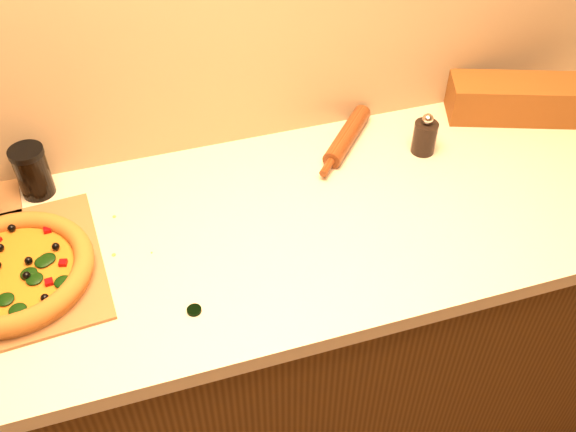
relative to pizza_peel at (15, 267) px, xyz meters
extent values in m
cube|color=#43280E|center=(0.54, -0.03, -0.47)|extent=(2.80, 0.65, 0.86)
cube|color=beige|center=(0.54, -0.03, -0.02)|extent=(2.84, 0.68, 0.04)
cube|color=brown|center=(0.00, -0.02, 0.00)|extent=(0.38, 0.42, 0.01)
cube|color=brown|center=(-0.02, 0.24, 0.00)|extent=(0.07, 0.16, 0.01)
cylinder|color=#BC6C2F|center=(0.00, -0.04, 0.01)|extent=(0.31, 0.31, 0.02)
cylinder|color=orange|center=(0.00, -0.04, 0.02)|extent=(0.26, 0.26, 0.01)
torus|color=brown|center=(0.00, -0.04, 0.03)|extent=(0.33, 0.33, 0.04)
ellipsoid|color=black|center=(0.05, -0.01, 0.03)|extent=(0.04, 0.04, 0.01)
cube|color=#8C0507|center=(0.02, -0.08, 0.03)|extent=(0.02, 0.02, 0.01)
cylinder|color=black|center=(0.34, -0.22, 0.00)|extent=(0.04, 0.04, 0.01)
cylinder|color=black|center=(1.00, 0.11, 0.04)|extent=(0.06, 0.06, 0.09)
sphere|color=silver|center=(1.00, 0.11, 0.10)|extent=(0.03, 0.03, 0.03)
cylinder|color=#552A0E|center=(0.83, 0.20, 0.02)|extent=(0.19, 0.20, 0.05)
cylinder|color=#552A0E|center=(0.93, 0.31, 0.02)|extent=(0.05, 0.05, 0.02)
cylinder|color=#552A0E|center=(0.74, 0.09, 0.02)|extent=(0.05, 0.05, 0.02)
cube|color=brown|center=(1.32, 0.18, 0.05)|extent=(0.40, 0.25, 0.11)
cylinder|color=black|center=(0.06, 0.24, 0.05)|extent=(0.08, 0.08, 0.11)
cylinder|color=black|center=(0.06, 0.24, 0.12)|extent=(0.08, 0.08, 0.01)
camera|label=1|loc=(0.28, -1.04, 1.02)|focal=40.00mm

